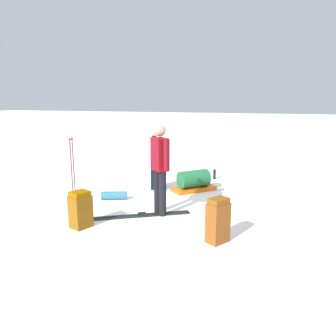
% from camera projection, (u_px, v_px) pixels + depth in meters
% --- Properties ---
extents(ground_plane, '(80.00, 80.00, 0.00)m').
position_uv_depth(ground_plane, '(168.00, 199.00, 7.15)').
color(ground_plane, white).
extents(skier_standing, '(0.43, 0.43, 1.70)m').
position_uv_depth(skier_standing, '(160.00, 165.00, 6.07)').
color(skier_standing, black).
rests_on(skier_standing, ground_plane).
extents(ski_pair_near, '(1.02, 1.68, 0.05)m').
position_uv_depth(ski_pair_near, '(142.00, 215.00, 6.16)').
color(ski_pair_near, black).
rests_on(ski_pair_near, ground_plane).
extents(backpack_large_dark, '(0.40, 0.37, 0.70)m').
position_uv_depth(backpack_large_dark, '(218.00, 221.00, 4.99)').
color(backpack_large_dark, brown).
rests_on(backpack_large_dark, ground_plane).
extents(backpack_bright, '(0.25, 0.33, 0.65)m').
position_uv_depth(backpack_bright, '(158.00, 176.00, 7.89)').
color(backpack_bright, black).
rests_on(backpack_bright, ground_plane).
extents(backpack_small_spare, '(0.40, 0.38, 0.63)m').
position_uv_depth(backpack_small_spare, '(81.00, 210.00, 5.58)').
color(backpack_small_spare, '#864F0E').
rests_on(backpack_small_spare, ground_plane).
extents(ski_poles_planted_near, '(0.22, 0.12, 1.35)m').
position_uv_depth(ski_poles_planted_near, '(72.00, 166.00, 6.92)').
color(ski_poles_planted_near, maroon).
rests_on(ski_poles_planted_near, ground_plane).
extents(gear_sled, '(1.03, 1.05, 0.49)m').
position_uv_depth(gear_sled, '(194.00, 181.00, 7.78)').
color(gear_sled, '#E05E0E').
rests_on(gear_sled, ground_plane).
extents(sleeping_mat_rolled, '(0.36, 0.58, 0.18)m').
position_uv_depth(sleeping_mat_rolled, '(114.00, 196.00, 7.13)').
color(sleeping_mat_rolled, teal).
rests_on(sleeping_mat_rolled, ground_plane).
extents(thermos_bottle, '(0.07, 0.07, 0.26)m').
position_uv_depth(thermos_bottle, '(214.00, 174.00, 8.91)').
color(thermos_bottle, black).
rests_on(thermos_bottle, ground_plane).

